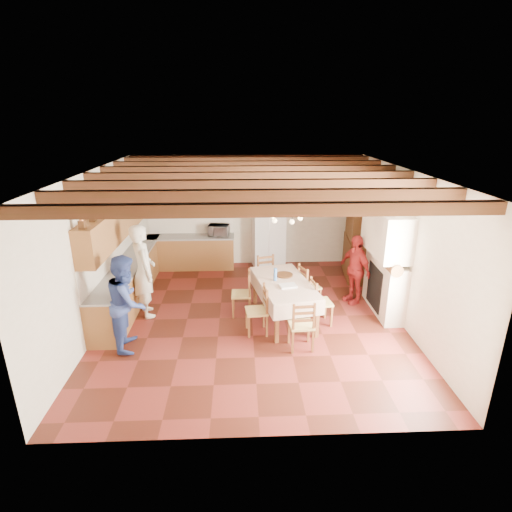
{
  "coord_description": "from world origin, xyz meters",
  "views": [
    {
      "loc": [
        -0.23,
        -7.37,
        3.99
      ],
      "look_at": [
        0.1,
        0.3,
        1.25
      ],
      "focal_mm": 28.0,
      "sensor_mm": 36.0,
      "label": 1
    }
  ],
  "objects": [
    {
      "name": "wall_front",
      "position": [
        0.0,
        -3.26,
        1.5
      ],
      "size": [
        6.0,
        0.02,
        3.0
      ],
      "primitive_type": "cube",
      "color": "beige",
      "rests_on": "ground"
    },
    {
      "name": "backsplash_left",
      "position": [
        -2.98,
        1.05,
        1.2
      ],
      "size": [
        0.03,
        4.3,
        0.6
      ],
      "primitive_type": "cube",
      "color": "#F0E2CF",
      "rests_on": "ground"
    },
    {
      "name": "ceiling_beams",
      "position": [
        0.0,
        0.0,
        2.91
      ],
      "size": [
        6.0,
        6.3,
        0.16
      ],
      "primitive_type": null,
      "color": "#37240F",
      "rests_on": "ground"
    },
    {
      "name": "countertop_left",
      "position": [
        -2.7,
        1.05,
        0.88
      ],
      "size": [
        0.62,
        4.3,
        0.04
      ],
      "primitive_type": "cube",
      "color": "gray",
      "rests_on": "lower_cabinets_left"
    },
    {
      "name": "countertop_back",
      "position": [
        -1.55,
        2.95,
        0.88
      ],
      "size": [
        2.34,
        0.62,
        0.04
      ],
      "primitive_type": "cube",
      "color": "gray",
      "rests_on": "lower_cabinets_back"
    },
    {
      "name": "backsplash_back",
      "position": [
        -1.55,
        3.23,
        1.2
      ],
      "size": [
        2.3,
        0.03,
        0.6
      ],
      "primitive_type": "cube",
      "color": "#F0E2CF",
      "rests_on": "ground"
    },
    {
      "name": "lower_cabinets_left",
      "position": [
        -2.7,
        1.05,
        0.43
      ],
      "size": [
        0.6,
        4.3,
        0.86
      ],
      "primitive_type": "cube",
      "color": "brown",
      "rests_on": "ground"
    },
    {
      "name": "wall_right",
      "position": [
        3.01,
        0.0,
        1.5
      ],
      "size": [
        0.02,
        6.5,
        3.0
      ],
      "primitive_type": "cube",
      "color": "beige",
      "rests_on": "ground"
    },
    {
      "name": "chair_end_far",
      "position": [
        0.4,
        1.01,
        0.48
      ],
      "size": [
        0.5,
        0.49,
        0.96
      ],
      "primitive_type": null,
      "rotation": [
        0.0,
        0.0,
        0.24
      ],
      "color": "#612F16",
      "rests_on": "floor"
    },
    {
      "name": "dining_table",
      "position": [
        0.64,
        -0.07,
        0.74
      ],
      "size": [
        1.31,
        2.04,
        0.83
      ],
      "rotation": [
        0.0,
        0.0,
        0.2
      ],
      "color": "beige",
      "rests_on": "floor"
    },
    {
      "name": "microwave",
      "position": [
        -0.78,
        2.95,
        1.05
      ],
      "size": [
        0.59,
        0.44,
        0.3
      ],
      "primitive_type": "imported",
      "rotation": [
        0.0,
        0.0,
        -0.14
      ],
      "color": "silver",
      "rests_on": "countertop_back"
    },
    {
      "name": "fridge_vase",
      "position": [
        0.48,
        3.05,
        1.83
      ],
      "size": [
        0.36,
        0.36,
        0.3
      ],
      "primitive_type": "imported",
      "rotation": [
        0.0,
        0.0,
        0.28
      ],
      "color": "#3D250D",
      "rests_on": "refrigerator"
    },
    {
      "name": "chandelier",
      "position": [
        0.64,
        -0.07,
        2.25
      ],
      "size": [
        0.47,
        0.47,
        0.03
      ],
      "primitive_type": "torus",
      "color": "black",
      "rests_on": "ground"
    },
    {
      "name": "floor",
      "position": [
        0.0,
        0.0,
        -0.01
      ],
      "size": [
        6.0,
        6.5,
        0.02
      ],
      "primitive_type": "cube",
      "color": "#451910",
      "rests_on": "ground"
    },
    {
      "name": "chair_left_near",
      "position": [
        0.07,
        -0.6,
        0.48
      ],
      "size": [
        0.44,
        0.46,
        0.96
      ],
      "primitive_type": null,
      "rotation": [
        0.0,
        0.0,
        -1.47
      ],
      "color": "#612F16",
      "rests_on": "floor"
    },
    {
      "name": "person_man",
      "position": [
        -2.19,
        0.26,
        0.98
      ],
      "size": [
        0.71,
        0.84,
        1.95
      ],
      "primitive_type": "imported",
      "rotation": [
        0.0,
        0.0,
        1.98
      ],
      "color": "silver",
      "rests_on": "floor"
    },
    {
      "name": "hutch",
      "position": [
        2.75,
        2.13,
        1.16
      ],
      "size": [
        0.7,
        1.34,
        2.33
      ],
      "primitive_type": null,
      "rotation": [
        0.0,
        0.0,
        -0.13
      ],
      "color": "#3D250D",
      "rests_on": "floor"
    },
    {
      "name": "ceiling",
      "position": [
        0.0,
        0.0,
        3.01
      ],
      "size": [
        6.0,
        6.5,
        0.02
      ],
      "primitive_type": "cube",
      "color": "silver",
      "rests_on": "ground"
    },
    {
      "name": "person_woman_red",
      "position": [
        2.29,
        0.67,
        0.78
      ],
      "size": [
        0.72,
        0.99,
        1.55
      ],
      "primitive_type": "imported",
      "rotation": [
        0.0,
        0.0,
        -1.15
      ],
      "color": "maroon",
      "rests_on": "floor"
    },
    {
      "name": "chair_left_far",
      "position": [
        -0.21,
        0.17,
        0.48
      ],
      "size": [
        0.41,
        0.43,
        0.96
      ],
      "primitive_type": null,
      "rotation": [
        0.0,
        0.0,
        -1.59
      ],
      "color": "#612F16",
      "rests_on": "floor"
    },
    {
      "name": "wall_left",
      "position": [
        -3.01,
        0.0,
        1.5
      ],
      "size": [
        0.02,
        6.5,
        3.0
      ],
      "primitive_type": "cube",
      "color": "beige",
      "rests_on": "ground"
    },
    {
      "name": "lower_cabinets_back",
      "position": [
        -1.55,
        2.95,
        0.43
      ],
      "size": [
        2.3,
        0.6,
        0.86
      ],
      "primitive_type": "cube",
      "color": "brown",
      "rests_on": "ground"
    },
    {
      "name": "wall_picture",
      "position": [
        1.55,
        3.23,
        1.85
      ],
      "size": [
        0.34,
        0.03,
        0.42
      ],
      "primitive_type": "cube",
      "color": "black",
      "rests_on": "ground"
    },
    {
      "name": "upper_cabinets",
      "position": [
        -2.83,
        1.05,
        1.85
      ],
      "size": [
        0.35,
        4.2,
        0.7
      ],
      "primitive_type": "cube",
      "color": "brown",
      "rests_on": "ground"
    },
    {
      "name": "chair_right_near",
      "position": [
        1.37,
        -0.28,
        0.48
      ],
      "size": [
        0.45,
        0.47,
        0.96
      ],
      "primitive_type": null,
      "rotation": [
        0.0,
        0.0,
        1.71
      ],
      "color": "#612F16",
      "rests_on": "floor"
    },
    {
      "name": "chair_right_far",
      "position": [
        1.26,
        0.49,
        0.48
      ],
      "size": [
        0.52,
        0.53,
        0.96
      ],
      "primitive_type": null,
      "rotation": [
        0.0,
        0.0,
        1.93
      ],
      "color": "#612F16",
      "rests_on": "floor"
    },
    {
      "name": "refrigerator",
      "position": [
        0.55,
        3.05,
        0.84
      ],
      "size": [
        0.92,
        0.79,
        1.68
      ],
      "primitive_type": "cube",
      "rotation": [
        0.0,
        0.0,
        0.13
      ],
      "color": "silver",
      "rests_on": "floor"
    },
    {
      "name": "fireplace",
      "position": [
        2.72,
        0.2,
        1.4
      ],
      "size": [
        0.56,
        1.6,
        2.8
      ],
      "primitive_type": null,
      "color": "beige",
      "rests_on": "ground"
    },
    {
      "name": "chair_end_near",
      "position": [
        0.84,
        -1.16,
        0.48
      ],
      "size": [
        0.44,
        0.42,
        0.96
      ],
      "primitive_type": null,
      "rotation": [
        0.0,
        0.0,
        3.2
      ],
      "color": "#612F16",
      "rests_on": "floor"
    },
    {
      "name": "person_woman_blue",
      "position": [
        -2.22,
        -0.94,
        0.87
      ],
      "size": [
        0.73,
        0.9,
        1.74
      ],
      "primitive_type": "imported",
      "rotation": [
        0.0,
        0.0,
        1.67
      ],
      "color": "#2F4287",
      "rests_on": "floor"
    },
    {
      "name": "wall_back",
      "position": [
        0.0,
        3.26,
        1.5
      ],
      "size": [
        6.0,
        0.02,
        3.0
      ],
      "primitive_type": "cube",
      "color": "beige",
      "rests_on": "ground"
    }
  ]
}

